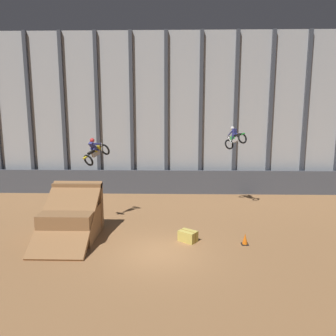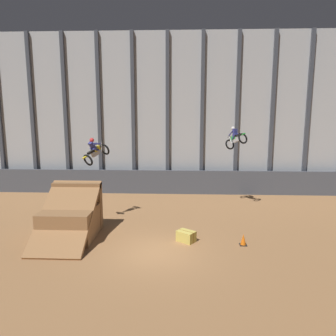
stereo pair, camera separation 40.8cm
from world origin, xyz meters
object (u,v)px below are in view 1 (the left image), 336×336
dirt_ramp (73,219)px  rider_bike_left_air (96,151)px  hay_bale_trackside (188,236)px  traffic_cone_near_ramp (245,239)px  rider_bike_right_air (235,138)px

dirt_ramp → rider_bike_left_air: 4.17m
dirt_ramp → hay_bale_trackside: size_ratio=4.06×
rider_bike_left_air → hay_bale_trackside: rider_bike_left_air is taller
rider_bike_left_air → traffic_cone_near_ramp: rider_bike_left_air is taller
dirt_ramp → traffic_cone_near_ramp: 9.10m
traffic_cone_near_ramp → rider_bike_left_air: bearing=158.3°
rider_bike_left_air → traffic_cone_near_ramp: 9.74m
rider_bike_left_air → traffic_cone_near_ramp: bearing=13.0°
dirt_ramp → hay_bale_trackside: bearing=-5.0°
rider_bike_right_air → traffic_cone_near_ramp: rider_bike_right_air is taller
dirt_ramp → hay_bale_trackside: 6.22m
traffic_cone_near_ramp → hay_bale_trackside: 2.89m
traffic_cone_near_ramp → rider_bike_right_air: bearing=85.7°
hay_bale_trackside → traffic_cone_near_ramp: bearing=-6.9°
rider_bike_left_air → dirt_ramp: bearing=-73.5°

